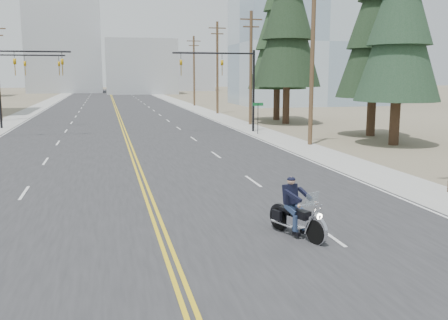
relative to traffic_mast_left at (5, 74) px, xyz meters
name	(u,v)px	position (x,y,z in m)	size (l,w,h in m)	color
ground_plane	(189,310)	(8.98, -32.00, -4.94)	(400.00, 400.00, 0.00)	#776D56
road	(115,107)	(8.98, 38.00, -4.93)	(20.00, 200.00, 0.01)	#303033
sidewalk_left	(37,108)	(-2.52, 38.00, -4.93)	(3.00, 200.00, 0.01)	#A5A5A0
sidewalk_right	(188,106)	(20.48, 38.00, -4.93)	(3.00, 200.00, 0.01)	#A5A5A0
traffic_mast_left	(5,74)	(0.00, 0.00, 0.00)	(7.10, 0.26, 7.00)	black
traffic_mast_right	(231,75)	(17.95, 0.00, 0.00)	(7.10, 0.26, 7.00)	black
traffic_mast_far	(17,75)	(-0.33, 8.00, -0.06)	(6.10, 0.26, 7.00)	black
street_sign	(258,113)	(19.78, -2.00, -3.13)	(0.90, 0.06, 2.62)	black
utility_pole_b	(312,59)	(21.48, -9.00, 1.05)	(2.20, 0.30, 11.50)	brown
utility_pole_c	(251,66)	(21.48, 6.00, 0.79)	(2.20, 0.30, 11.00)	brown
utility_pole_d	(217,66)	(21.48, 21.00, 1.05)	(2.20, 0.30, 11.50)	brown
utility_pole_e	(194,70)	(21.48, 38.00, 0.79)	(2.20, 0.30, 11.00)	brown
glass_building	(309,44)	(40.98, 38.00, 5.06)	(24.00, 16.00, 20.00)	#9EB5CC
haze_bldg_b	(141,67)	(16.98, 93.00, 2.06)	(18.00, 14.00, 14.00)	#ADB2B7
haze_bldg_c	(275,58)	(48.98, 78.00, 4.06)	(16.00, 12.00, 18.00)	#B7BCC6
haze_bldg_d	(64,46)	(-3.02, 108.00, 8.06)	(20.00, 15.00, 26.00)	#ADB2B7
haze_bldg_e	(189,72)	(33.98, 118.00, 1.06)	(14.00, 14.00, 12.00)	#B7BCC6
motorcyclist	(297,208)	(12.98, -27.96, -4.03)	(1.00, 2.33, 1.82)	black
conifer_near	(401,15)	(27.24, -10.40, 3.97)	(5.86, 5.86, 15.51)	#382619
conifer_mid	(376,23)	(28.44, -5.08, 4.03)	(5.86, 5.86, 15.62)	#382619
conifer_tall	(288,14)	(25.25, 6.07, 5.84)	(6.75, 6.75, 18.76)	#382619
conifer_far	(278,29)	(25.80, 10.52, 4.86)	(6.37, 6.37, 17.07)	#382619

